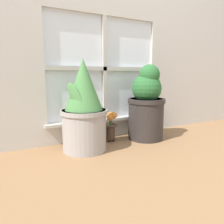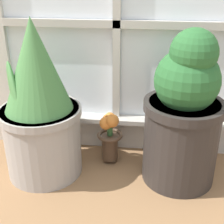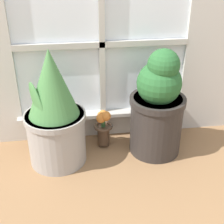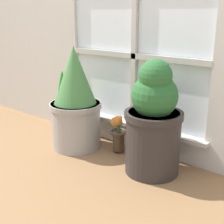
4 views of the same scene
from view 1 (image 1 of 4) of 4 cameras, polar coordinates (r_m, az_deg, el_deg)
name	(u,v)px [view 1 (image 1 of 4)]	position (r m, az deg, el deg)	size (l,w,h in m)	color
ground_plane	(134,153)	(1.73, 5.88, -10.59)	(10.00, 10.00, 0.00)	olive
potted_plant_left	(84,109)	(1.72, -7.35, 0.70)	(0.37, 0.37, 0.72)	#9E9993
potted_plant_right	(146,105)	(2.05, 8.98, 1.76)	(0.35, 0.35, 0.69)	#2D2826
flower_vase	(111,125)	(1.97, -0.31, -3.34)	(0.13, 0.13, 0.28)	#473323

